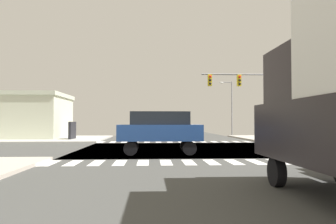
{
  "coord_description": "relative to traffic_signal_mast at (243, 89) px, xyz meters",
  "views": [
    {
      "loc": [
        -2.41,
        -21.51,
        1.77
      ],
      "look_at": [
        -0.65,
        11.89,
        2.8
      ],
      "focal_mm": 34.72,
      "sensor_mm": 36.0,
      "label": 1
    }
  ],
  "objects": [
    {
      "name": "ground",
      "position": [
        -5.81,
        -6.97,
        -4.76
      ],
      "size": [
        90.0,
        90.0,
        0.05
      ],
      "color": "#434441"
    },
    {
      "name": "sidewalk_corner_ne",
      "position": [
        7.19,
        5.03,
        -4.66
      ],
      "size": [
        12.0,
        12.0,
        0.14
      ],
      "color": "#B2ADA3",
      "rests_on": "ground"
    },
    {
      "name": "sidewalk_corner_nw",
      "position": [
        -18.81,
        5.03,
        -4.66
      ],
      "size": [
        12.0,
        12.0,
        0.14
      ],
      "color": "#B0B0A9",
      "rests_on": "ground"
    },
    {
      "name": "crosswalk_near",
      "position": [
        -6.06,
        -14.27,
        -4.73
      ],
      "size": [
        13.5,
        2.0,
        0.01
      ],
      "color": "white",
      "rests_on": "ground"
    },
    {
      "name": "crosswalk_far",
      "position": [
        -6.06,
        0.33,
        -4.73
      ],
      "size": [
        13.5,
        2.0,
        0.01
      ],
      "color": "white",
      "rests_on": "ground"
    },
    {
      "name": "traffic_signal_mast",
      "position": [
        0.0,
        0.0,
        0.0
      ],
      "size": [
        6.24,
        0.55,
        6.42
      ],
      "color": "gray",
      "rests_on": "ground"
    },
    {
      "name": "street_lamp",
      "position": [
        2.16,
        13.7,
        -0.42
      ],
      "size": [
        1.78,
        0.32,
        7.11
      ],
      "color": "gray",
      "rests_on": "ground"
    },
    {
      "name": "bank_building",
      "position": [
        -23.06,
        6.13,
        -2.37
      ],
      "size": [
        13.27,
        7.81,
        4.72
      ],
      "color": "beige",
      "rests_on": "ground"
    },
    {
      "name": "suv_leading_1",
      "position": [
        -7.73,
        -10.47,
        -3.34
      ],
      "size": [
        4.6,
        1.96,
        2.34
      ],
      "rotation": [
        0.0,
        0.0,
        1.57
      ],
      "color": "black",
      "rests_on": "ground"
    },
    {
      "name": "suv_trailing_2",
      "position": [
        -7.81,
        7.71,
        -3.34
      ],
      "size": [
        1.96,
        4.6,
        2.34
      ],
      "rotation": [
        0.0,
        0.0,
        3.14
      ],
      "color": "black",
      "rests_on": "ground"
    }
  ]
}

